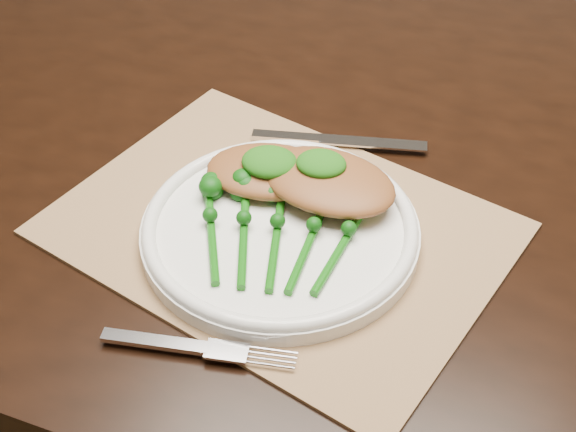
% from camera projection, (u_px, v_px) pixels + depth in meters
% --- Properties ---
extents(dining_table, '(1.72, 1.13, 0.75)m').
position_uv_depth(dining_table, '(344.00, 348.00, 1.17)').
color(dining_table, black).
rests_on(dining_table, ground).
extents(placemat, '(0.52, 0.46, 0.00)m').
position_uv_depth(placemat, '(279.00, 229.00, 0.81)').
color(placemat, '#97724D').
rests_on(placemat, dining_table).
extents(dinner_plate, '(0.28, 0.28, 0.02)m').
position_uv_depth(dinner_plate, '(280.00, 229.00, 0.79)').
color(dinner_plate, white).
rests_on(dinner_plate, placemat).
extents(knife, '(0.20, 0.03, 0.01)m').
position_uv_depth(knife, '(322.00, 139.00, 0.91)').
color(knife, silver).
rests_on(knife, placemat).
extents(fork, '(0.17, 0.02, 0.01)m').
position_uv_depth(fork, '(211.00, 349.00, 0.69)').
color(fork, silver).
rests_on(fork, placemat).
extents(chicken_fillet_left, '(0.14, 0.10, 0.03)m').
position_uv_depth(chicken_fillet_left, '(269.00, 171.00, 0.83)').
color(chicken_fillet_left, brown).
rests_on(chicken_fillet_left, dinner_plate).
extents(chicken_fillet_right, '(0.17, 0.14, 0.03)m').
position_uv_depth(chicken_fillet_right, '(328.00, 181.00, 0.81)').
color(chicken_fillet_right, brown).
rests_on(chicken_fillet_right, dinner_plate).
extents(pesto_dollop_left, '(0.06, 0.05, 0.02)m').
position_uv_depth(pesto_dollop_left, '(270.00, 162.00, 0.82)').
color(pesto_dollop_left, '#114A0A').
rests_on(pesto_dollop_left, chicken_fillet_left).
extents(pesto_dollop_right, '(0.05, 0.04, 0.02)m').
position_uv_depth(pesto_dollop_right, '(321.00, 164.00, 0.80)').
color(pesto_dollop_right, '#114A0A').
rests_on(pesto_dollop_right, chicken_fillet_right).
extents(broccolini_bundle, '(0.16, 0.18, 0.04)m').
position_uv_depth(broccolini_bundle, '(276.00, 241.00, 0.76)').
color(broccolini_bundle, '#0E560B').
rests_on(broccolini_bundle, dinner_plate).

